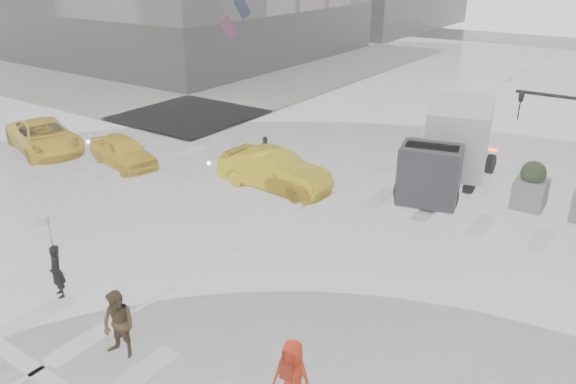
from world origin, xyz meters
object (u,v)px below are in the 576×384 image
Objects in this scene: taxi_front at (123,151)px; taxi_mid at (274,170)px; box_truck at (452,145)px; pedestrian_brown at (119,325)px; pedestrian_orange at (292,377)px.

taxi_mid is at bearing -63.17° from taxi_front.
taxi_front is 0.66× the size of box_truck.
pedestrian_brown is 0.28× the size of box_truck.
taxi_front is (-10.18, 8.61, -0.18)m from pedestrian_brown.
box_truck reaches higher than taxi_mid.
pedestrian_orange is 12.09m from taxi_mid.
pedestrian_brown is at bearing -173.85° from pedestrian_orange.
pedestrian_brown is 10.87m from taxi_mid.
pedestrian_brown is 14.95m from box_truck.
taxi_front is 7.25m from taxi_mid.
taxi_mid is (7.03, 1.80, 0.08)m from taxi_front.
taxi_mid is 0.76× the size of box_truck.
box_truck reaches higher than taxi_front.
taxi_front is at bearing 129.48° from pedestrian_brown.
pedestrian_brown is 1.01× the size of pedestrian_orange.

